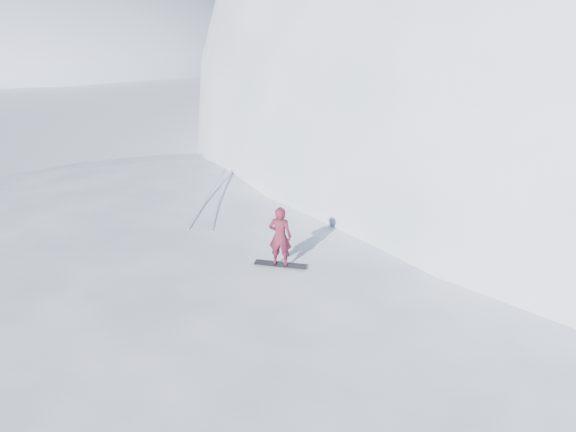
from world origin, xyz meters
name	(u,v)px	position (x,y,z in m)	size (l,w,h in m)	color
ground	(180,348)	(0.00, 0.00, 0.00)	(400.00, 400.00, 0.00)	white
near_ridge	(243,297)	(1.00, 3.00, 0.00)	(36.00, 28.00, 4.80)	white
peak_shoulder	(471,160)	(10.00, 20.00, 0.00)	(28.00, 24.00, 18.00)	white
far_ridge_c	(213,25)	(-40.00, 110.00, 0.00)	(140.00, 90.00, 36.00)	white
wind_bumps	(191,305)	(-0.56, 2.12, 0.00)	(16.00, 14.40, 1.00)	white
snowboard	(280,264)	(2.71, 1.40, 2.41)	(1.51, 0.28, 0.03)	black
snowboarder	(280,236)	(2.71, 1.40, 3.32)	(0.65, 0.43, 1.79)	maroon
board_tracks	(214,195)	(-0.97, 5.91, 2.42)	(1.63, 5.96, 0.04)	silver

